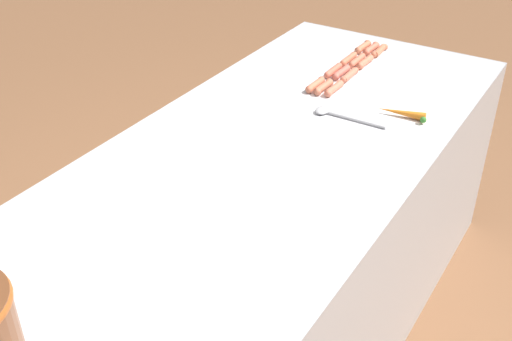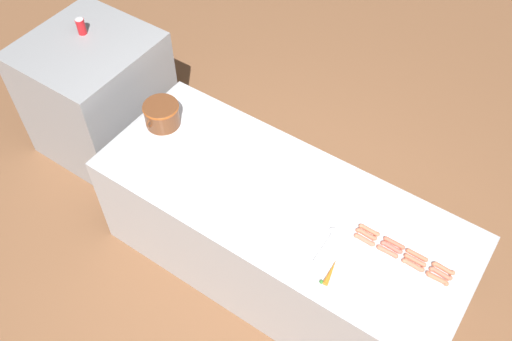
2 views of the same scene
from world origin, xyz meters
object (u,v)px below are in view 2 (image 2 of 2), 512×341
at_px(bean_pot, 162,113).
at_px(carrot, 330,272).
at_px(hot_dog_8, 443,268).
at_px(soda_can, 81,26).
at_px(hot_dog_9, 417,255).
at_px(hot_dog_0, 437,278).
at_px(hot_dog_5, 415,260).
at_px(hot_dog_11, 369,230).
at_px(hot_dog_1, 413,265).
at_px(hot_dog_3, 365,240).
at_px(hot_dog_2, 387,252).
at_px(serving_spoon, 331,236).
at_px(hot_dog_6, 392,247).
at_px(hot_dog_7, 366,234).
at_px(hot_dog_10, 394,243).
at_px(hot_dog_4, 441,274).
at_px(back_cabinet, 98,96).

bearing_deg(bean_pot, carrot, -103.74).
distance_m(hot_dog_8, carrot, 0.64).
xyz_separation_m(hot_dog_8, soda_can, (0.26, 3.02, 0.23)).
bearing_deg(hot_dog_9, hot_dog_0, -115.72).
height_order(hot_dog_0, hot_dog_5, same).
xyz_separation_m(hot_dog_11, bean_pot, (-0.00, 1.58, 0.08)).
relative_size(hot_dog_1, hot_dog_3, 1.00).
bearing_deg(hot_dog_0, bean_pot, 87.94).
bearing_deg(hot_dog_3, hot_dog_11, 6.23).
distance_m(hot_dog_2, hot_dog_3, 0.14).
relative_size(hot_dog_5, carrot, 0.74).
bearing_deg(serving_spoon, hot_dog_6, -68.71).
relative_size(hot_dog_2, hot_dog_7, 1.00).
distance_m(hot_dog_1, hot_dog_7, 0.31).
relative_size(hot_dog_6, hot_dog_11, 1.00).
height_order(hot_dog_1, hot_dog_10, same).
relative_size(hot_dog_1, soda_can, 1.08).
bearing_deg(hot_dog_5, hot_dog_7, 89.76).
distance_m(hot_dog_3, hot_dog_4, 0.45).
xyz_separation_m(hot_dog_7, serving_spoon, (-0.13, 0.17, -0.01)).
bearing_deg(hot_dog_11, hot_dog_10, -89.35).
bearing_deg(hot_dog_10, hot_dog_9, -90.70).
relative_size(hot_dog_3, hot_dog_10, 1.00).
bearing_deg(hot_dog_7, serving_spoon, 126.95).
xyz_separation_m(hot_dog_5, soda_can, (0.30, 2.87, 0.23)).
xyz_separation_m(hot_dog_1, serving_spoon, (-0.09, 0.48, -0.01)).
bearing_deg(hot_dog_7, hot_dog_8, -85.03).
relative_size(hot_dog_2, serving_spoon, 0.51).
bearing_deg(hot_dog_4, hot_dog_9, 77.65).
relative_size(hot_dog_6, bean_pot, 0.44).
bearing_deg(hot_dog_9, serving_spoon, 108.99).
xyz_separation_m(hot_dog_7, hot_dog_11, (0.04, -0.00, 0.00)).
height_order(hot_dog_3, hot_dog_10, same).
height_order(hot_dog_6, hot_dog_8, same).
height_order(hot_dog_4, hot_dog_6, same).
bearing_deg(hot_dog_7, hot_dog_6, -89.34).
relative_size(hot_dog_1, hot_dog_6, 1.00).
height_order(hot_dog_4, hot_dog_7, same).
distance_m(back_cabinet, carrot, 2.50).
bearing_deg(hot_dog_9, carrot, 136.61).
xyz_separation_m(hot_dog_1, hot_dog_6, (0.04, 0.15, 0.00)).
distance_m(hot_dog_2, soda_can, 2.75).
relative_size(hot_dog_2, bean_pot, 0.44).
height_order(bean_pot, serving_spoon, bean_pot).
bearing_deg(bean_pot, hot_dog_1, -92.15).
relative_size(carrot, soda_can, 1.45).
relative_size(back_cabinet, hot_dog_4, 7.62).
distance_m(hot_dog_2, hot_dog_6, 0.04).
xyz_separation_m(hot_dog_1, soda_can, (0.33, 2.87, 0.23)).
relative_size(back_cabinet, hot_dog_10, 7.60).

